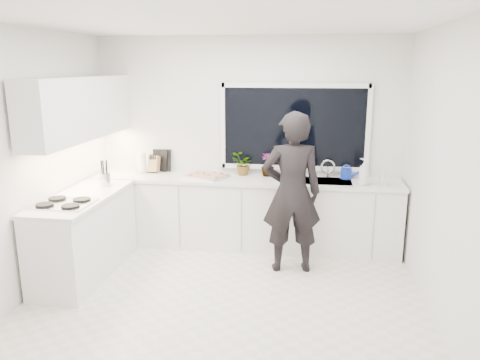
# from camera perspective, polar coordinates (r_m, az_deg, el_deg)

# --- Properties ---
(floor) EXTENTS (4.00, 3.50, 0.02)m
(floor) POSITION_cam_1_polar(r_m,az_deg,el_deg) (4.97, -1.87, -14.18)
(floor) COLOR beige
(floor) RESTS_ON ground
(wall_back) EXTENTS (4.00, 0.02, 2.70)m
(wall_back) POSITION_cam_1_polar(r_m,az_deg,el_deg) (6.21, 1.00, 4.76)
(wall_back) COLOR white
(wall_back) RESTS_ON ground
(wall_left) EXTENTS (0.02, 3.50, 2.70)m
(wall_left) POSITION_cam_1_polar(r_m,az_deg,el_deg) (5.25, -24.13, 1.92)
(wall_left) COLOR white
(wall_left) RESTS_ON ground
(wall_right) EXTENTS (0.02, 3.50, 2.70)m
(wall_right) POSITION_cam_1_polar(r_m,az_deg,el_deg) (4.58, 23.54, 0.41)
(wall_right) COLOR white
(wall_right) RESTS_ON ground
(ceiling) EXTENTS (4.00, 3.50, 0.02)m
(ceiling) POSITION_cam_1_polar(r_m,az_deg,el_deg) (4.41, -2.16, 18.86)
(ceiling) COLOR white
(ceiling) RESTS_ON wall_back
(window) EXTENTS (1.80, 0.02, 1.00)m
(window) POSITION_cam_1_polar(r_m,az_deg,el_deg) (6.09, 6.60, 6.41)
(window) COLOR black
(window) RESTS_ON wall_back
(base_cabinets_back) EXTENTS (3.92, 0.58, 0.88)m
(base_cabinets_back) POSITION_cam_1_polar(r_m,az_deg,el_deg) (6.12, 0.57, -4.14)
(base_cabinets_back) COLOR white
(base_cabinets_back) RESTS_ON floor
(base_cabinets_left) EXTENTS (0.58, 1.60, 0.88)m
(base_cabinets_left) POSITION_cam_1_polar(r_m,az_deg,el_deg) (5.61, -18.36, -6.54)
(base_cabinets_left) COLOR white
(base_cabinets_left) RESTS_ON floor
(countertop_back) EXTENTS (3.94, 0.62, 0.04)m
(countertop_back) POSITION_cam_1_polar(r_m,az_deg,el_deg) (5.98, 0.57, 0.03)
(countertop_back) COLOR silver
(countertop_back) RESTS_ON base_cabinets_back
(countertop_left) EXTENTS (0.62, 1.60, 0.04)m
(countertop_left) POSITION_cam_1_polar(r_m,az_deg,el_deg) (5.47, -18.72, -2.01)
(countertop_left) COLOR silver
(countertop_left) RESTS_ON base_cabinets_left
(upper_cabinets) EXTENTS (0.34, 2.10, 0.70)m
(upper_cabinets) POSITION_cam_1_polar(r_m,az_deg,el_deg) (5.67, -18.93, 8.29)
(upper_cabinets) COLOR white
(upper_cabinets) RESTS_ON wall_left
(sink) EXTENTS (0.58, 0.42, 0.14)m
(sink) POSITION_cam_1_polar(r_m,az_deg,el_deg) (5.95, 10.65, -0.58)
(sink) COLOR silver
(sink) RESTS_ON countertop_back
(faucet) EXTENTS (0.03, 0.03, 0.22)m
(faucet) POSITION_cam_1_polar(r_m,az_deg,el_deg) (6.11, 10.66, 1.33)
(faucet) COLOR silver
(faucet) RESTS_ON countertop_back
(stovetop) EXTENTS (0.56, 0.48, 0.03)m
(stovetop) POSITION_cam_1_polar(r_m,az_deg,el_deg) (5.18, -20.70, -2.64)
(stovetop) COLOR black
(stovetop) RESTS_ON countertop_left
(person) EXTENTS (0.74, 0.55, 1.85)m
(person) POSITION_cam_1_polar(r_m,az_deg,el_deg) (5.30, 6.33, -1.58)
(person) COLOR black
(person) RESTS_ON floor
(pizza_tray) EXTENTS (0.62, 0.55, 0.03)m
(pizza_tray) POSITION_cam_1_polar(r_m,az_deg,el_deg) (6.05, -4.20, 0.48)
(pizza_tray) COLOR silver
(pizza_tray) RESTS_ON countertop_back
(pizza) EXTENTS (0.56, 0.49, 0.01)m
(pizza) POSITION_cam_1_polar(r_m,az_deg,el_deg) (6.04, -4.20, 0.64)
(pizza) COLOR #B11721
(pizza) RESTS_ON pizza_tray
(watering_can) EXTENTS (0.15, 0.15, 0.13)m
(watering_can) POSITION_cam_1_polar(r_m,az_deg,el_deg) (6.09, 12.80, 0.75)
(watering_can) COLOR #122EB0
(watering_can) RESTS_ON countertop_back
(paper_towel_roll) EXTENTS (0.14, 0.14, 0.26)m
(paper_towel_roll) POSITION_cam_1_polar(r_m,az_deg,el_deg) (6.40, -11.87, 2.02)
(paper_towel_roll) COLOR white
(paper_towel_roll) RESTS_ON countertop_back
(knife_block) EXTENTS (0.14, 0.12, 0.22)m
(knife_block) POSITION_cam_1_polar(r_m,az_deg,el_deg) (6.39, -10.44, 1.88)
(knife_block) COLOR #976446
(knife_block) RESTS_ON countertop_back
(utensil_crock) EXTENTS (0.14, 0.14, 0.16)m
(utensil_crock) POSITION_cam_1_polar(r_m,az_deg,el_deg) (5.81, -16.12, 0.08)
(utensil_crock) COLOR #ADADB2
(utensil_crock) RESTS_ON countertop_left
(picture_frame_large) EXTENTS (0.21, 0.09, 0.28)m
(picture_frame_large) POSITION_cam_1_polar(r_m,az_deg,el_deg) (6.46, -9.72, 2.31)
(picture_frame_large) COLOR black
(picture_frame_large) RESTS_ON countertop_back
(picture_frame_small) EXTENTS (0.25, 0.03, 0.30)m
(picture_frame_small) POSITION_cam_1_polar(r_m,az_deg,el_deg) (6.45, -9.50, 2.39)
(picture_frame_small) COLOR black
(picture_frame_small) RESTS_ON countertop_back
(herb_plants) EXTENTS (0.83, 0.31, 0.30)m
(herb_plants) POSITION_cam_1_polar(r_m,az_deg,el_deg) (6.10, 1.80, 1.88)
(herb_plants) COLOR #26662D
(herb_plants) RESTS_ON countertop_back
(soap_bottles) EXTENTS (0.36, 0.17, 0.32)m
(soap_bottles) POSITION_cam_1_polar(r_m,az_deg,el_deg) (5.79, 15.33, 0.80)
(soap_bottles) COLOR #D8BF66
(soap_bottles) RESTS_ON countertop_back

